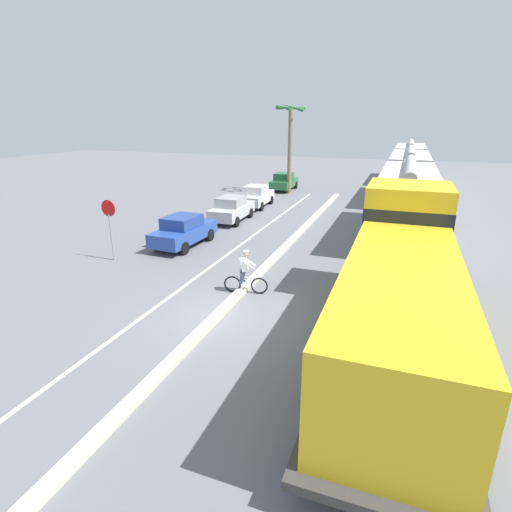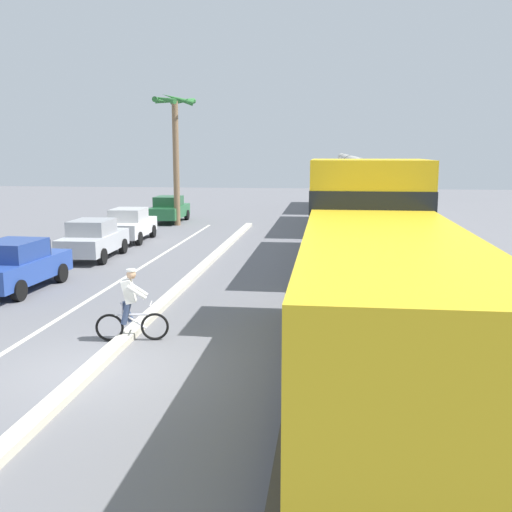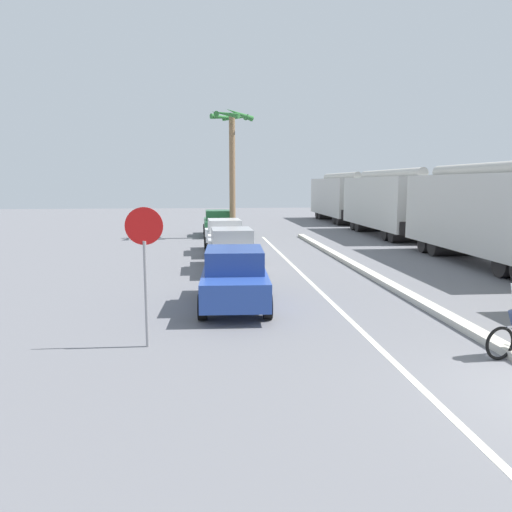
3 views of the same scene
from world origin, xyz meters
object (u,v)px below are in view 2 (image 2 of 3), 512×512
Objects in this scene: hopper_car_lead at (354,211)px; parked_car_white at (130,225)px; parked_car_green at (169,209)px; palm_tree_near at (175,130)px; parked_car_silver at (93,239)px; hopper_car_middle at (346,191)px; locomotive at (378,289)px; parked_car_blue at (16,265)px; hopper_car_trailing at (342,181)px; cyclist at (131,307)px.

parked_car_white is (-10.69, 4.75, -1.26)m from hopper_car_lead.
palm_tree_near reaches higher than parked_car_green.
parked_car_silver is 4.86m from parked_car_white.
palm_tree_near is at bearing 83.49° from parked_car_white.
hopper_car_lead is 10.66m from parked_car_silver.
parked_car_green is (-0.12, 7.89, 0.00)m from parked_car_white.
parked_car_green is (-10.81, 1.04, -1.26)m from hopper_car_middle.
palm_tree_near is (-9.95, 23.36, 3.81)m from locomotive.
parked_car_silver is 1.00× the size of parked_car_green.
locomotive reaches higher than parked_car_blue.
hopper_car_trailing reaches higher than parked_car_silver.
cyclist is (-5.51, -10.47, -1.26)m from hopper_car_lead.
hopper_car_middle is 1.38× the size of palm_tree_near.
hopper_car_lead is at bearing -90.00° from hopper_car_middle.
parked_car_silver is 0.55× the size of palm_tree_near.
palm_tree_near is (-9.95, 11.21, 3.53)m from hopper_car_lead.
cyclist is at bearing 162.93° from locomotive.
parked_car_blue is at bearing -151.31° from hopper_car_lead.
hopper_car_middle reaches higher than parked_car_green.
palm_tree_near reaches higher than hopper_car_middle.
parked_car_green is at bearing 90.02° from parked_car_blue.
parked_car_green is 2.46× the size of cyclist.
cyclist is at bearing -71.18° from parked_car_white.
hopper_car_middle is 2.51× the size of parked_car_green.
hopper_car_trailing is 2.50× the size of parked_car_silver.
locomotive is 20.03m from parked_car_white.
parked_car_white is at bearing -96.51° from palm_tree_near.
parked_car_blue is (-10.80, 6.24, -0.98)m from locomotive.
locomotive is 1.10× the size of hopper_car_middle.
palm_tree_near is (0.85, 17.12, 4.79)m from parked_car_blue.
hopper_car_middle is at bearing 2.27° from palm_tree_near.
hopper_car_trailing is at bearing 44.33° from parked_car_green.
parked_car_white is 8.07m from palm_tree_near.
palm_tree_near reaches higher than locomotive.
parked_car_green is at bearing 102.93° from cyclist.
parked_car_silver is at bearing -88.99° from parked_car_green.
locomotive is 2.72× the size of parked_car_blue.
parked_car_white is 16.07m from cyclist.
palm_tree_near reaches higher than hopper_car_lead.
parked_car_white is (-10.69, -18.45, -1.26)m from hopper_car_trailing.
parked_car_blue is at bearing -89.98° from parked_car_green.
hopper_car_lead is 1.00× the size of hopper_car_trailing.
hopper_car_lead reaches higher than cyclist.
hopper_car_lead is 15.40m from palm_tree_near.
hopper_car_lead is 6.18× the size of cyclist.
locomotive is 35.36m from hopper_car_trailing.
parked_car_blue is (-10.80, -5.91, -1.26)m from hopper_car_lead.
locomotive reaches higher than cyclist.
hopper_car_lead is at bearing -48.39° from palm_tree_near.
hopper_car_lead is 11.77m from parked_car_white.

